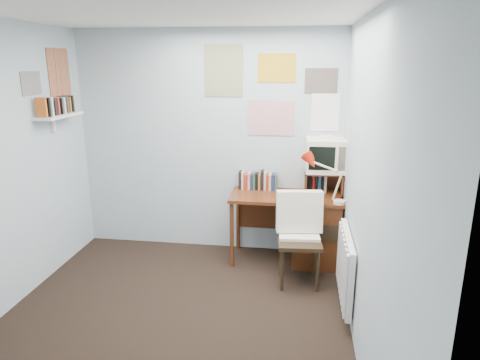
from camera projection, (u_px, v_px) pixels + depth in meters
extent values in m
plane|color=black|center=(167.00, 332.00, 3.51)|extent=(3.50, 3.50, 0.00)
cube|color=#AFC1C8|center=(209.00, 143.00, 4.85)|extent=(3.00, 0.02, 2.50)
cube|color=#AFC1C8|center=(367.00, 195.00, 2.97)|extent=(0.02, 3.50, 2.50)
cube|color=white|center=(150.00, 7.00, 2.84)|extent=(3.00, 3.50, 0.02)
cube|color=#522712|center=(286.00, 197.00, 4.60)|extent=(1.20, 0.55, 0.03)
cube|color=#522712|center=(316.00, 231.00, 4.66)|extent=(0.50, 0.50, 0.72)
cylinder|color=#522712|center=(232.00, 235.00, 4.55)|extent=(0.04, 0.04, 0.72)
cylinder|color=#522712|center=(238.00, 219.00, 5.00)|extent=(0.04, 0.04, 0.72)
cube|color=#522712|center=(265.00, 216.00, 4.96)|extent=(0.64, 0.02, 0.30)
cube|color=black|center=(299.00, 242.00, 4.18)|extent=(0.49, 0.47, 0.89)
cube|color=red|center=(341.00, 183.00, 4.26)|extent=(0.33, 0.29, 0.44)
cube|color=#522712|center=(323.00, 182.00, 4.62)|extent=(0.40, 0.30, 0.25)
cube|color=#F0E1C9|center=(325.00, 153.00, 4.55)|extent=(0.42, 0.39, 0.38)
cube|color=#522712|center=(266.00, 180.00, 4.77)|extent=(0.60, 0.14, 0.22)
cube|color=white|center=(346.00, 267.00, 3.73)|extent=(0.09, 0.80, 0.60)
cube|color=white|center=(59.00, 115.00, 4.32)|extent=(0.20, 0.62, 0.24)
cube|color=white|center=(272.00, 90.00, 4.58)|extent=(1.20, 0.01, 0.90)
cube|color=white|center=(46.00, 77.00, 4.23)|extent=(0.01, 0.70, 0.60)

